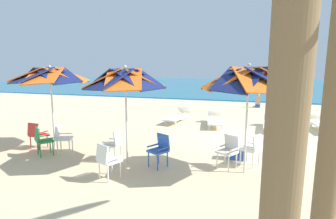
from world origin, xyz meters
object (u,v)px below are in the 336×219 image
(plastic_chair_0, at_px, (253,148))
(plastic_chair_4, at_px, (114,143))
(plastic_chair_7, at_px, (42,140))
(plastic_chair_3, at_px, (107,159))
(beach_umbrella_0, at_px, (248,80))
(sun_lounger_2, at_px, (215,119))
(sun_lounger_1, at_px, (271,123))
(plastic_chair_6, at_px, (37,134))
(sun_lounger_0, at_px, (322,124))
(plastic_chair_1, at_px, (229,149))
(beach_umbrella_1, at_px, (125,79))
(plastic_chair_5, at_px, (62,137))
(beachgoer_seated, at_px, (258,103))
(sun_lounger_3, at_px, (178,116))
(plastic_chair_2, at_px, (160,148))
(beach_ball, at_px, (304,120))
(beach_umbrella_2, at_px, (50,76))
(cooler_box, at_px, (237,152))

(plastic_chair_0, bearing_deg, plastic_chair_4, -169.18)
(plastic_chair_7, bearing_deg, plastic_chair_3, -18.42)
(beach_umbrella_0, relative_size, sun_lounger_2, 1.23)
(plastic_chair_3, xyz_separation_m, sun_lounger_1, (3.99, 6.59, -0.22))
(plastic_chair_6, distance_m, sun_lounger_2, 7.21)
(sun_lounger_0, relative_size, sun_lounger_1, 1.02)
(plastic_chair_1, bearing_deg, sun_lounger_2, 101.71)
(beach_umbrella_1, bearing_deg, plastic_chair_5, 173.24)
(beach_umbrella_0, height_order, plastic_chair_5, beach_umbrella_0)
(plastic_chair_3, distance_m, beachgoer_seated, 13.48)
(plastic_chair_4, distance_m, plastic_chair_7, 2.23)
(beach_umbrella_1, relative_size, beachgoer_seated, 2.89)
(plastic_chair_6, height_order, sun_lounger_1, plastic_chair_6)
(plastic_chair_1, distance_m, sun_lounger_3, 5.97)
(beach_umbrella_1, xyz_separation_m, plastic_chair_5, (-2.35, 0.28, -1.80))
(plastic_chair_3, xyz_separation_m, sun_lounger_0, (5.99, 7.07, -0.22))
(plastic_chair_3, bearing_deg, plastic_chair_2, 52.17)
(plastic_chair_3, bearing_deg, sun_lounger_2, 76.27)
(beach_umbrella_1, xyz_separation_m, plastic_chair_4, (-0.49, 0.18, -1.80))
(beach_umbrella_0, distance_m, sun_lounger_0, 6.71)
(plastic_chair_7, bearing_deg, sun_lounger_0, 35.35)
(plastic_chair_2, xyz_separation_m, sun_lounger_3, (-1.10, 5.71, -0.22))
(plastic_chair_4, relative_size, plastic_chair_6, 1.00)
(plastic_chair_2, distance_m, plastic_chair_7, 3.62)
(plastic_chair_2, bearing_deg, plastic_chair_0, 18.99)
(beach_ball, bearing_deg, plastic_chair_1, -113.36)
(beach_umbrella_2, height_order, cooler_box, beach_umbrella_2)
(sun_lounger_1, bearing_deg, plastic_chair_2, -119.69)
(plastic_chair_5, height_order, sun_lounger_3, plastic_chair_5)
(plastic_chair_0, bearing_deg, plastic_chair_2, -161.01)
(beach_umbrella_2, xyz_separation_m, plastic_chair_7, (0.17, -0.70, -1.85))
(beach_umbrella_0, xyz_separation_m, beach_ball, (2.49, 6.95, -2.16))
(plastic_chair_3, bearing_deg, beach_umbrella_0, 24.49)
(beach_umbrella_2, relative_size, sun_lounger_3, 1.21)
(plastic_chair_5, xyz_separation_m, sun_lounger_3, (2.16, 5.52, -0.22))
(plastic_chair_3, xyz_separation_m, cooler_box, (2.82, 2.38, -0.30))
(plastic_chair_0, bearing_deg, plastic_chair_1, -150.07)
(sun_lounger_0, height_order, beachgoer_seated, beachgoer_seated)
(plastic_chair_0, bearing_deg, plastic_chair_7, -169.91)
(plastic_chair_6, bearing_deg, plastic_chair_3, -22.55)
(plastic_chair_2, bearing_deg, beach_umbrella_0, 6.26)
(beach_umbrella_0, distance_m, sun_lounger_1, 5.66)
(plastic_chair_4, bearing_deg, plastic_chair_1, 6.76)
(plastic_chair_5, xyz_separation_m, cooler_box, (5.19, 1.04, -0.30))
(plastic_chair_0, xyz_separation_m, sun_lounger_3, (-3.44, 4.90, -0.22))
(sun_lounger_2, xyz_separation_m, beachgoer_seated, (1.92, 6.41, 0.01))
(sun_lounger_3, relative_size, beach_ball, 6.97)
(plastic_chair_5, relative_size, beachgoer_seated, 0.94)
(plastic_chair_7, bearing_deg, plastic_chair_1, 7.62)
(beach_umbrella_1, xyz_separation_m, sun_lounger_2, (1.63, 5.53, -2.02))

